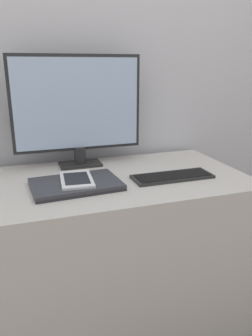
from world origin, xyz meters
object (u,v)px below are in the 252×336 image
Objects in this scene: laptop at (76,184)px; ereader at (77,179)px; monitor at (78,108)px; keyboard at (172,176)px.

ereader is at bearing 63.42° from laptop.
ereader is (0.01, 0.01, 0.02)m from laptop.
monitor is 2.78× the size of ereader.
monitor is at bearing 137.63° from keyboard.
monitor is 1.67× the size of laptop.
laptop is 0.02m from ereader.
monitor is 0.36m from ereader.
keyboard is at bearing -3.16° from laptop.
laptop reaches higher than keyboard.
keyboard is at bearing -42.37° from monitor.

